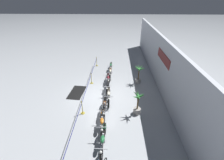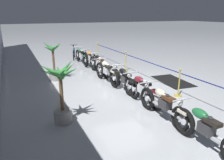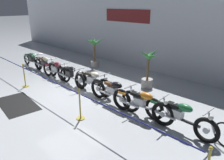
{
  "view_description": "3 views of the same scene",
  "coord_description": "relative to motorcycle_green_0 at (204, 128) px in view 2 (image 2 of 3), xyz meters",
  "views": [
    {
      "loc": [
        9.95,
        1.28,
        7.17
      ],
      "look_at": [
        -1.02,
        0.92,
        0.94
      ],
      "focal_mm": 24.0,
      "sensor_mm": 36.0,
      "label": 1
    },
    {
      "loc": [
        -7.84,
        4.4,
        2.95
      ],
      "look_at": [
        -1.32,
        1.38,
        0.74
      ],
      "focal_mm": 35.0,
      "sensor_mm": 36.0,
      "label": 2
    },
    {
      "loc": [
        7.3,
        -4.71,
        3.57
      ],
      "look_at": [
        1.38,
        1.15,
        0.62
      ],
      "focal_mm": 35.0,
      "sensor_mm": 36.0,
      "label": 3
    }
  ],
  "objects": [
    {
      "name": "ground_plane",
      "position": [
        4.74,
        -0.67,
        -0.46
      ],
      "size": [
        120.0,
        120.0,
        0.0
      ],
      "primitive_type": "plane",
      "color": "#B2B7BC"
    },
    {
      "name": "motorcycle_green_0",
      "position": [
        0.0,
        0.0,
        0.0
      ],
      "size": [
        2.25,
        0.62,
        0.91
      ],
      "color": "black",
      "rests_on": "ground"
    },
    {
      "name": "motorcycle_cream_1",
      "position": [
        1.44,
        0.01,
        -0.0
      ],
      "size": [
        2.4,
        0.62,
        0.93
      ],
      "color": "black",
      "rests_on": "ground"
    },
    {
      "name": "motorcycle_maroon_2",
      "position": [
        2.81,
        -0.13,
        0.01
      ],
      "size": [
        2.14,
        0.62,
        0.93
      ],
      "color": "black",
      "rests_on": "ground"
    },
    {
      "name": "motorcycle_black_3",
      "position": [
        3.99,
        -0.1,
        0.0
      ],
      "size": [
        2.25,
        0.62,
        0.94
      ],
      "color": "black",
      "rests_on": "ground"
    },
    {
      "name": "motorcycle_cream_4",
      "position": [
        5.38,
        0.06,
        0.02
      ],
      "size": [
        2.26,
        0.62,
        0.96
      ],
      "color": "black",
      "rests_on": "ground"
    },
    {
      "name": "motorcycle_black_5",
      "position": [
        6.83,
        -0.16,
        0.02
      ],
      "size": [
        2.44,
        0.62,
        0.97
      ],
      "color": "black",
      "rests_on": "ground"
    },
    {
      "name": "motorcycle_orange_6",
      "position": [
        8.15,
        -0.2,
        0.02
      ],
      "size": [
        2.37,
        0.62,
        0.96
      ],
      "color": "black",
      "rests_on": "ground"
    },
    {
      "name": "motorcycle_green_7",
      "position": [
        9.4,
        -0.04,
        0.01
      ],
      "size": [
        2.44,
        0.62,
        0.95
      ],
      "color": "black",
      "rests_on": "ground"
    },
    {
      "name": "bicycle",
      "position": [
        11.14,
        -0.05,
        -0.09
      ],
      "size": [
        1.63,
        0.66,
        0.95
      ],
      "color": "black",
      "rests_on": "ground"
    },
    {
      "name": "potted_palm_left_of_row",
      "position": [
        6.71,
        2.07,
        0.32
      ],
      "size": [
        0.99,
        0.88,
        1.81
      ],
      "color": "gray",
      "rests_on": "ground"
    },
    {
      "name": "potted_palm_right_of_row",
      "position": [
        2.49,
        2.65,
        0.45
      ],
      "size": [
        0.98,
        0.98,
        1.8
      ],
      "color": "gray",
      "rests_on": "ground"
    },
    {
      "name": "stanchion_far_left",
      "position": [
        3.36,
        -1.68,
        0.29
      ],
      "size": [
        12.23,
        0.28,
        1.05
      ],
      "color": "gold",
      "rests_on": "ground"
    },
    {
      "name": "stanchion_mid_left",
      "position": [
        2.74,
        -1.68,
        -0.1
      ],
      "size": [
        0.28,
        0.28,
        1.05
      ],
      "color": "gold",
      "rests_on": "ground"
    },
    {
      "name": "stanchion_mid_right",
      "position": [
        6.84,
        -1.68,
        -0.1
      ],
      "size": [
        0.28,
        0.28,
        1.05
      ],
      "color": "gold",
      "rests_on": "ground"
    },
    {
      "name": "stanchion_far_right",
      "position": [
        10.92,
        -1.68,
        -0.1
      ],
      "size": [
        0.28,
        0.28,
        1.05
      ],
      "color": "gold",
      "rests_on": "ground"
    },
    {
      "name": "floor_banner",
      "position": [
        4.29,
        -2.72,
        -0.46
      ],
      "size": [
        2.17,
        1.32,
        0.01
      ],
      "primitive_type": "cube",
      "rotation": [
        0.0,
        0.0,
        -0.1
      ],
      "color": "black",
      "rests_on": "ground"
    }
  ]
}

